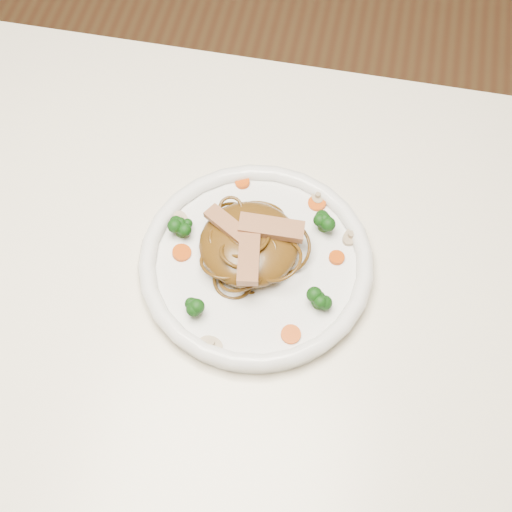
# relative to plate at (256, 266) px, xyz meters

# --- Properties ---
(ground) EXTENTS (4.00, 4.00, 0.00)m
(ground) POSITION_rel_plate_xyz_m (-0.08, -0.07, -0.76)
(ground) COLOR brown
(ground) RESTS_ON ground
(table) EXTENTS (1.20, 0.80, 0.75)m
(table) POSITION_rel_plate_xyz_m (-0.08, -0.07, -0.11)
(table) COLOR white
(table) RESTS_ON ground
(plate) EXTENTS (0.31, 0.31, 0.02)m
(plate) POSITION_rel_plate_xyz_m (0.00, 0.00, 0.00)
(plate) COLOR white
(plate) RESTS_ON table
(noodle_mound) EXTENTS (0.14, 0.14, 0.04)m
(noodle_mound) POSITION_rel_plate_xyz_m (-0.01, 0.01, 0.02)
(noodle_mound) COLOR #583910
(noodle_mound) RESTS_ON plate
(chicken_a) EXTENTS (0.08, 0.03, 0.01)m
(chicken_a) POSITION_rel_plate_xyz_m (0.01, 0.03, 0.05)
(chicken_a) COLOR #AD7851
(chicken_a) RESTS_ON noodle_mound
(chicken_b) EXTENTS (0.06, 0.05, 0.01)m
(chicken_b) POSITION_rel_plate_xyz_m (-0.04, 0.02, 0.05)
(chicken_b) COLOR #AD7851
(chicken_b) RESTS_ON noodle_mound
(chicken_c) EXTENTS (0.03, 0.07, 0.01)m
(chicken_c) POSITION_rel_plate_xyz_m (-0.00, -0.02, 0.05)
(chicken_c) COLOR #AD7851
(chicken_c) RESTS_ON noodle_mound
(broccoli_0) EXTENTS (0.03, 0.03, 0.03)m
(broccoli_0) POSITION_rel_plate_xyz_m (0.07, 0.06, 0.02)
(broccoli_0) COLOR #10400D
(broccoli_0) RESTS_ON plate
(broccoli_1) EXTENTS (0.02, 0.02, 0.03)m
(broccoli_1) POSITION_rel_plate_xyz_m (-0.09, 0.02, 0.02)
(broccoli_1) COLOR #10400D
(broccoli_1) RESTS_ON plate
(broccoli_2) EXTENTS (0.03, 0.03, 0.03)m
(broccoli_2) POSITION_rel_plate_xyz_m (-0.06, -0.07, 0.02)
(broccoli_2) COLOR #10400D
(broccoli_2) RESTS_ON plate
(broccoli_3) EXTENTS (0.02, 0.02, 0.03)m
(broccoli_3) POSITION_rel_plate_xyz_m (0.08, -0.04, 0.02)
(broccoli_3) COLOR #10400D
(broccoli_3) RESTS_ON plate
(carrot_0) EXTENTS (0.03, 0.03, 0.00)m
(carrot_0) POSITION_rel_plate_xyz_m (0.06, 0.09, 0.01)
(carrot_0) COLOR #DC4908
(carrot_0) RESTS_ON plate
(carrot_1) EXTENTS (0.03, 0.03, 0.00)m
(carrot_1) POSITION_rel_plate_xyz_m (-0.09, -0.01, 0.01)
(carrot_1) COLOR #DC4908
(carrot_1) RESTS_ON plate
(carrot_2) EXTENTS (0.02, 0.02, 0.00)m
(carrot_2) POSITION_rel_plate_xyz_m (0.09, 0.02, 0.01)
(carrot_2) COLOR #DC4908
(carrot_2) RESTS_ON plate
(carrot_3) EXTENTS (0.02, 0.02, 0.00)m
(carrot_3) POSITION_rel_plate_xyz_m (-0.04, 0.11, 0.01)
(carrot_3) COLOR #DC4908
(carrot_3) RESTS_ON plate
(carrot_4) EXTENTS (0.03, 0.03, 0.00)m
(carrot_4) POSITION_rel_plate_xyz_m (0.06, -0.08, 0.01)
(carrot_4) COLOR #DC4908
(carrot_4) RESTS_ON plate
(mushroom_0) EXTENTS (0.03, 0.03, 0.01)m
(mushroom_0) POSITION_rel_plate_xyz_m (-0.03, -0.11, 0.01)
(mushroom_0) COLOR #B8AA8A
(mushroom_0) RESTS_ON plate
(mushroom_1) EXTENTS (0.03, 0.03, 0.01)m
(mushroom_1) POSITION_rel_plate_xyz_m (0.10, 0.05, 0.01)
(mushroom_1) COLOR #B8AA8A
(mushroom_1) RESTS_ON plate
(mushroom_2) EXTENTS (0.04, 0.04, 0.01)m
(mushroom_2) POSITION_rel_plate_xyz_m (-0.10, 0.04, 0.01)
(mushroom_2) COLOR #B8AA8A
(mushroom_2) RESTS_ON plate
(mushroom_3) EXTENTS (0.03, 0.03, 0.01)m
(mushroom_3) POSITION_rel_plate_xyz_m (0.06, 0.10, 0.01)
(mushroom_3) COLOR #B8AA8A
(mushroom_3) RESTS_ON plate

